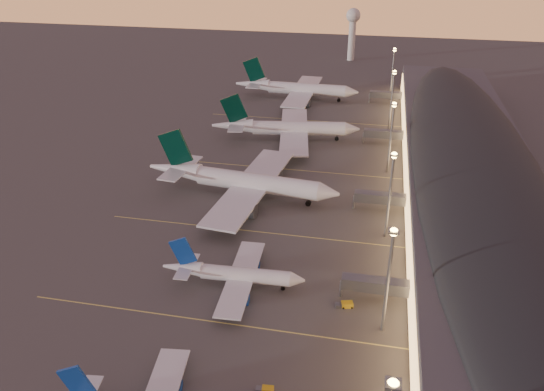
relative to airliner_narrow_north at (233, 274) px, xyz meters
The scene contains 11 objects.
ground 9.55m from the airliner_narrow_north, 88.81° to the right, with size 700.00×700.00×0.00m, color #413F3D.
airliner_narrow_north is the anchor object (origin of this frame).
airliner_wide_near 48.36m from the airliner_narrow_north, 102.39° to the left, with size 65.23×59.76×20.86m.
airliner_wide_mid 100.24m from the airliner_narrow_north, 93.04° to the left, with size 60.43×55.67×19.37m.
airliner_wide_far 158.38m from the airliner_narrow_north, 93.84° to the left, with size 63.04×57.29×20.21m.
terminal_building 88.93m from the airliner_narrow_north, 45.67° to the left, with size 56.35×255.00×17.46m.
light_masts 68.21m from the airliner_narrow_north, 57.14° to the left, with size 2.20×217.20×25.90m.
radar_tower 251.92m from the airliner_narrow_north, 87.68° to the left, with size 9.00×9.00×32.50m.
lane_markings 31.20m from the airliner_narrow_north, 89.66° to the left, with size 90.00×180.36×0.00m.
baggage_tug_c 27.81m from the airliner_narrow_north, ahead, with size 4.34×2.59×1.21m.
baggage_tug_d 34.51m from the airliner_narrow_north, 64.43° to the right, with size 3.53×1.74×1.02m.
Camera 1 is at (30.63, -93.06, 79.28)m, focal length 35.00 mm.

